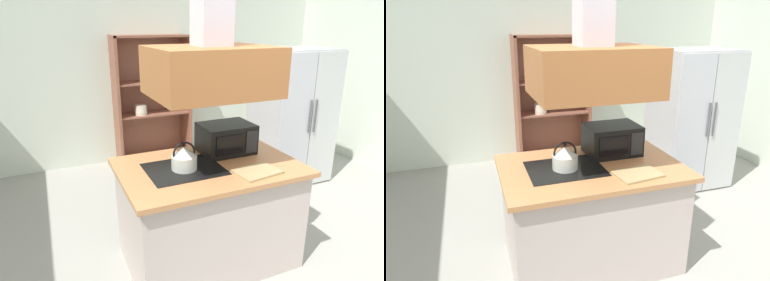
% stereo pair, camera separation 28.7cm
% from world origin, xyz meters
% --- Properties ---
extents(ground_plane, '(7.80, 7.80, 0.00)m').
position_xyz_m(ground_plane, '(0.00, 0.00, 0.00)').
color(ground_plane, gray).
extents(wall_back, '(6.00, 0.12, 2.70)m').
position_xyz_m(wall_back, '(0.00, 3.00, 1.35)').
color(wall_back, silver).
rests_on(wall_back, ground).
extents(kitchen_island, '(1.46, 0.96, 0.90)m').
position_xyz_m(kitchen_island, '(-0.14, 0.32, 0.45)').
color(kitchen_island, '#C0ACA5').
rests_on(kitchen_island, ground).
extents(range_hood, '(0.90, 0.70, 1.22)m').
position_xyz_m(range_hood, '(-0.14, 0.32, 1.77)').
color(range_hood, '#A36031').
extents(refrigerator, '(0.90, 0.77, 1.71)m').
position_xyz_m(refrigerator, '(1.61, 1.46, 0.85)').
color(refrigerator, '#B4B4B6').
rests_on(refrigerator, ground).
extents(dish_cabinet, '(1.09, 0.40, 1.84)m').
position_xyz_m(dish_cabinet, '(0.13, 2.78, 0.81)').
color(dish_cabinet, brown).
rests_on(dish_cabinet, ground).
extents(kettle, '(0.20, 0.20, 0.23)m').
position_xyz_m(kettle, '(-0.36, 0.32, 1.00)').
color(kettle, beige).
rests_on(kettle, kitchen_island).
extents(cutting_board, '(0.37, 0.28, 0.02)m').
position_xyz_m(cutting_board, '(0.13, 0.03, 0.91)').
color(cutting_board, tan).
rests_on(cutting_board, kitchen_island).
extents(microwave, '(0.46, 0.35, 0.26)m').
position_xyz_m(microwave, '(0.13, 0.53, 1.03)').
color(microwave, black).
rests_on(microwave, kitchen_island).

